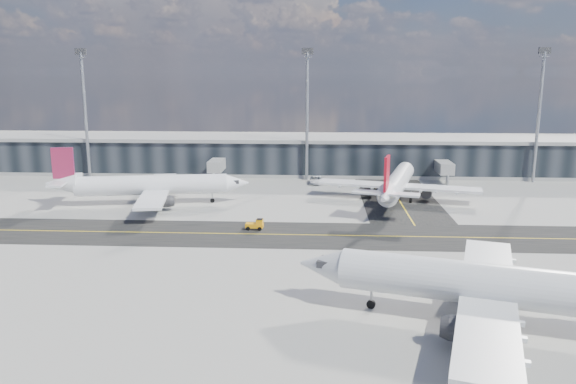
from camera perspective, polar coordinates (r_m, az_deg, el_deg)
name	(u,v)px	position (r m, az deg, el deg)	size (l,w,h in m)	color
ground	(299,243)	(80.13, 1.12, -5.18)	(300.00, 300.00, 0.00)	gray
taxiway_lanes	(326,223)	(90.40, 3.85, -3.19)	(180.00, 63.00, 0.03)	black
terminal_concourse	(308,157)	(132.90, 2.00, 3.56)	(152.00, 19.80, 8.80)	black
floodlight_masts	(307,110)	(124.77, 1.95, 8.32)	(102.50, 0.70, 28.90)	gray
airliner_af	(149,185)	(105.40, -13.93, 0.66)	(36.19, 31.01, 10.74)	white
airliner_redtail	(397,183)	(106.61, 11.01, 0.91)	(30.57, 35.55, 10.65)	white
airliner_near	(507,287)	(57.27, 21.34, -9.01)	(40.05, 34.50, 12.06)	silver
baggage_tug	(256,224)	(86.51, -3.26, -3.30)	(2.79, 1.55, 1.70)	#FFA40D
service_van	(316,180)	(122.20, 2.85, 1.23)	(2.66, 5.77, 1.60)	white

